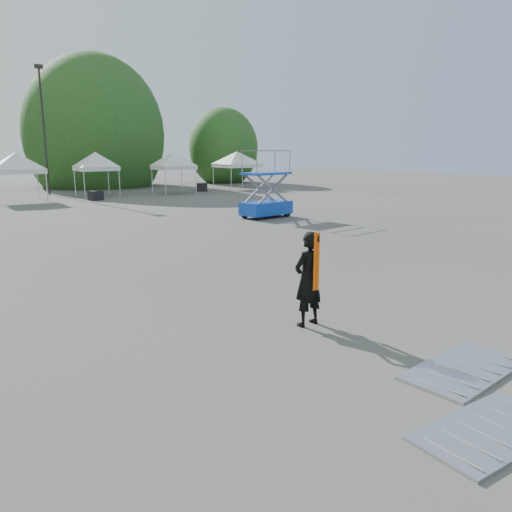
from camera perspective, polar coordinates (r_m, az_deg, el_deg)
ground at (r=12.16m, az=-4.91°, el=-4.89°), size 120.00×120.00×0.00m
light_pole_east at (r=43.10m, az=-23.13°, el=13.81°), size 0.60×0.25×9.80m
tree_mid_e at (r=51.32m, az=-17.91°, el=13.01°), size 5.12×5.12×7.79m
tree_far_e at (r=54.67m, az=-3.74°, el=12.20°), size 3.84×3.84×5.84m
tent_e at (r=37.67m, az=-25.75°, el=10.21°), size 4.50×4.50×3.88m
tent_f at (r=40.42m, az=-17.90°, el=10.87°), size 4.00×4.00×3.88m
tent_g at (r=41.17m, az=-9.46°, el=11.29°), size 4.03×4.03×3.88m
tent_h at (r=45.61m, az=-2.20°, el=11.52°), size 4.74×4.74×3.88m
man at (r=10.14m, az=5.99°, el=-2.63°), size 0.76×0.55×1.95m
scissor_lift at (r=26.29m, az=1.17°, el=8.22°), size 2.87×1.74×3.48m
barrier_left at (r=7.38m, az=25.15°, el=-17.57°), size 2.13×1.08×0.07m
barrier_mid at (r=9.02m, az=22.69°, el=-11.80°), size 2.39×1.40×0.07m
crate_mid at (r=37.10m, az=-17.83°, el=6.59°), size 1.02×0.90×0.67m
crate_east at (r=43.34m, az=-6.19°, el=7.83°), size 1.08×0.99×0.68m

